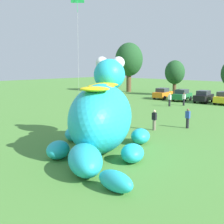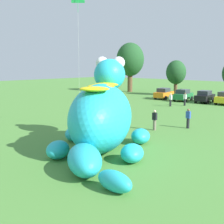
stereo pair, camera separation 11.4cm
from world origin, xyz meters
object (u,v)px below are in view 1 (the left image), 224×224
(spectator_mid_field, at_px, (188,118))
(spectator_by_cars, at_px, (154,120))
(car_black, at_px, (204,96))
(spectator_near_inflatable, at_px, (184,99))
(car_orange, at_px, (163,93))
(car_yellow, at_px, (224,98))
(giant_inflatable_creature, at_px, (101,116))
(car_green, at_px, (182,95))
(spectator_wandering, at_px, (170,100))

(spectator_mid_field, xyz_separation_m, spectator_by_cars, (-1.65, -2.61, 0.00))
(car_black, height_order, spectator_near_inflatable, car_black)
(car_orange, height_order, car_yellow, same)
(giant_inflatable_creature, xyz_separation_m, car_green, (-10.05, 26.95, -1.35))
(car_green, xyz_separation_m, car_black, (3.27, 0.42, 0.00))
(spectator_by_cars, bearing_deg, spectator_mid_field, 57.65)
(car_black, xyz_separation_m, spectator_wandering, (-1.34, -6.81, -0.01))
(giant_inflatable_creature, distance_m, spectator_near_inflatable, 23.64)
(car_green, height_order, spectator_wandering, car_green)
(car_orange, xyz_separation_m, car_yellow, (9.80, 0.48, 0.00))
(car_yellow, bearing_deg, car_orange, -177.19)
(car_orange, relative_size, car_yellow, 1.03)
(car_green, xyz_separation_m, spectator_mid_field, (10.61, -17.05, -0.01))
(car_yellow, bearing_deg, spectator_wandering, -121.12)
(giant_inflatable_creature, relative_size, spectator_mid_field, 5.99)
(giant_inflatable_creature, bearing_deg, spectator_mid_field, 86.78)
(giant_inflatable_creature, relative_size, car_black, 2.38)
(spectator_mid_field, bearing_deg, spectator_wandering, 129.15)
(spectator_near_inflatable, height_order, spectator_mid_field, same)
(giant_inflatable_creature, xyz_separation_m, spectator_mid_field, (0.56, 9.90, -1.36))
(giant_inflatable_creature, bearing_deg, spectator_near_inflatable, 107.62)
(car_yellow, bearing_deg, spectator_mid_field, -76.07)
(car_orange, bearing_deg, spectator_mid_field, -50.56)
(car_green, xyz_separation_m, spectator_near_inflatable, (2.91, -4.45, -0.01))
(car_green, distance_m, car_black, 3.30)
(spectator_by_cars, bearing_deg, car_green, 114.50)
(car_orange, bearing_deg, spectator_near_inflatable, -35.69)
(car_green, distance_m, spectator_mid_field, 20.08)
(giant_inflatable_creature, bearing_deg, spectator_wandering, 111.55)
(car_black, bearing_deg, spectator_near_inflatable, -94.30)
(car_yellow, relative_size, spectator_wandering, 2.46)
(car_orange, distance_m, spectator_mid_field, 22.35)
(car_orange, relative_size, car_green, 1.00)
(spectator_mid_field, xyz_separation_m, spectator_wandering, (-8.68, 10.66, 0.00))
(car_yellow, bearing_deg, spectator_by_cars, -82.30)
(spectator_near_inflatable, bearing_deg, spectator_mid_field, -58.54)
(car_black, bearing_deg, giant_inflatable_creature, -76.09)
(spectator_by_cars, height_order, spectator_wandering, same)
(car_yellow, relative_size, spectator_mid_field, 2.46)
(spectator_by_cars, bearing_deg, spectator_near_inflatable, 111.71)
(car_green, xyz_separation_m, spectator_wandering, (1.93, -6.39, -0.01))
(spectator_near_inflatable, bearing_deg, giant_inflatable_creature, -72.38)
(car_orange, distance_m, spectator_near_inflatable, 8.00)
(spectator_near_inflatable, distance_m, spectator_mid_field, 14.76)
(car_orange, relative_size, spectator_near_inflatable, 2.53)
(spectator_wandering, bearing_deg, car_green, 106.83)
(spectator_near_inflatable, relative_size, spectator_wandering, 1.00)
(car_green, bearing_deg, spectator_by_cars, -65.50)
(giant_inflatable_creature, distance_m, car_black, 28.23)
(giant_inflatable_creature, distance_m, car_green, 28.80)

